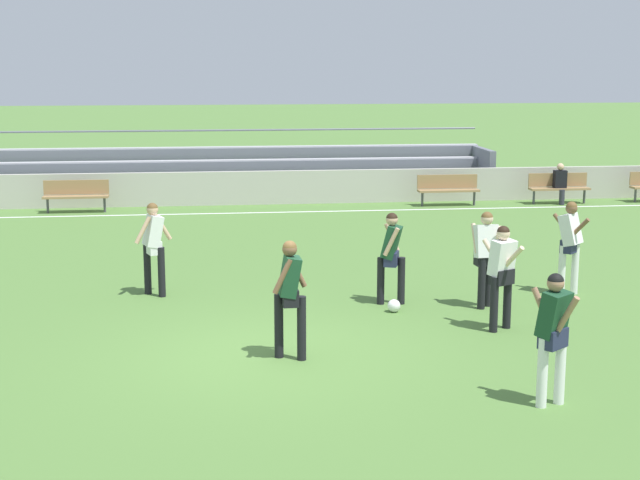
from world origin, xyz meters
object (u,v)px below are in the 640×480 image
object	(u,v)px
bench_centre_sideline	(76,193)
soccer_ball	(394,306)
player_dark_overlapping	(553,327)
player_white_wide_left	(502,268)
bench_far_right	(448,187)
bleacher_stand	(105,172)
player_dark_on_ball	(290,289)
spectator_seated	(560,181)
player_dark_dropping_back	(391,250)
player_white_pressing_high	(570,239)
player_white_trailing_run	(486,251)
player_white_deep_cover	(153,240)
bench_near_bin	(559,185)

from	to	relation	value
bench_centre_sideline	soccer_ball	size ratio (longest dim) A/B	8.18
player_dark_overlapping	player_white_wide_left	world-z (taller)	player_white_wide_left
bench_far_right	player_white_wide_left	world-z (taller)	player_white_wide_left
bench_centre_sideline	bleacher_stand	bearing A→B (deg)	79.02
bench_centre_sideline	soccer_ball	bearing A→B (deg)	-59.70
player_dark_on_ball	player_dark_overlapping	world-z (taller)	player_dark_on_ball
bench_centre_sideline	spectator_seated	distance (m)	14.06
player_dark_dropping_back	player_white_wide_left	xyz separation A→B (m)	(1.40, -1.80, 0.04)
player_white_pressing_high	player_white_wide_left	size ratio (longest dim) A/B	1.02
bench_centre_sideline	player_white_pressing_high	distance (m)	14.77
player_dark_dropping_back	player_dark_overlapping	world-z (taller)	player_dark_overlapping
bench_centre_sideline	bench_far_right	size ratio (longest dim) A/B	1.00
spectator_seated	player_dark_dropping_back	xyz separation A→B (m)	(-7.25, -10.90, 0.25)
spectator_seated	player_dark_overlapping	size ratio (longest dim) A/B	0.72
player_dark_dropping_back	bleacher_stand	bearing A→B (deg)	114.52
player_white_trailing_run	player_white_pressing_high	xyz separation A→B (m)	(1.77, 0.71, 0.03)
bench_centre_sideline	player_dark_overlapping	xyz separation A→B (m)	(7.80, -16.09, 0.45)
bleacher_stand	player_white_wide_left	size ratio (longest dim) A/B	14.45
spectator_seated	player_white_deep_cover	bearing A→B (deg)	-139.33
bleacher_stand	bench_far_right	distance (m)	10.51
player_white_trailing_run	player_dark_on_ball	size ratio (longest dim) A/B	0.97
bench_near_bin	player_white_wide_left	size ratio (longest dim) A/B	1.08
player_white_pressing_high	soccer_ball	size ratio (longest dim) A/B	7.77
player_white_trailing_run	player_white_deep_cover	xyz separation A→B (m)	(-5.68, 1.55, 0.02)
player_white_deep_cover	player_white_trailing_run	bearing A→B (deg)	-15.27
bench_centre_sideline	soccer_ball	world-z (taller)	bench_centre_sideline
bleacher_stand	bench_near_bin	bearing A→B (deg)	-11.44
bench_centre_sideline	player_white_pressing_high	world-z (taller)	player_white_pressing_high
spectator_seated	player_white_wide_left	bearing A→B (deg)	-114.74
spectator_seated	player_dark_on_ball	size ratio (longest dim) A/B	0.71
player_white_deep_cover	player_dark_overlapping	xyz separation A→B (m)	(5.13, -6.19, -0.02)
player_dark_dropping_back	player_white_trailing_run	size ratio (longest dim) A/B	0.97
bench_centre_sideline	player_dark_overlapping	size ratio (longest dim) A/B	1.08
bench_centre_sideline	player_white_trailing_run	xyz separation A→B (m)	(8.36, -11.44, 0.45)
soccer_ball	bench_near_bin	bearing A→B (deg)	57.71
bench_centre_sideline	player_white_trailing_run	size ratio (longest dim) A/B	1.08
player_white_deep_cover	player_white_wide_left	xyz separation A→B (m)	(5.53, -2.92, -0.02)
bleacher_stand	player_dark_overlapping	size ratio (longest dim) A/B	14.47
player_dark_on_ball	bench_near_bin	bearing A→B (deg)	56.23
player_white_trailing_run	player_white_pressing_high	bearing A→B (deg)	21.86
bench_far_right	player_white_pressing_high	world-z (taller)	player_white_pressing_high
player_dark_dropping_back	player_white_pressing_high	size ratio (longest dim) A/B	0.95
bench_centre_sideline	player_white_trailing_run	world-z (taller)	player_white_trailing_run
player_dark_on_ball	player_dark_overlapping	bearing A→B (deg)	-36.40
bench_far_right	soccer_ball	xyz separation A→B (m)	(-3.92, -11.56, -0.44)
bench_near_bin	player_white_deep_cover	xyz separation A→B (m)	(-11.38, -9.89, 0.47)
bench_far_right	player_white_trailing_run	distance (m)	11.68
bleacher_stand	player_dark_on_ball	xyz separation A→B (m)	(4.26, -16.60, 0.21)
bench_near_bin	soccer_ball	world-z (taller)	bench_near_bin
player_white_wide_left	spectator_seated	bearing A→B (deg)	65.26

